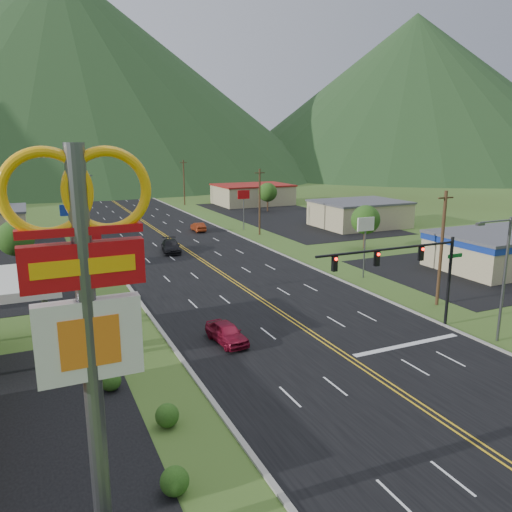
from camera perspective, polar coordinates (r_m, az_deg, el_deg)
name	(u,v)px	position (r m, az deg, el deg)	size (l,w,h in m)	color
ground	(502,461)	(26.67, 26.32, -20.23)	(500.00, 500.00, 0.00)	#3A4E1C
road	(502,461)	(26.67, 26.32, -20.23)	(20.00, 460.00, 0.04)	black
pylon_sign	(86,300)	(16.16, -18.84, -4.76)	(4.32, 0.60, 14.00)	#59595E
traffic_signal	(410,264)	(37.95, 17.14, -0.85)	(13.10, 0.43, 7.00)	black
streetlight_east	(502,272)	(38.66, 26.29, -1.61)	(3.28, 0.25, 9.00)	#59595E
streetlight_west	(75,199)	(84.12, -19.99, 6.18)	(3.28, 0.25, 9.00)	#59595E
building_east_near	(504,248)	(62.82, 26.49, 0.82)	(15.40, 10.40, 4.10)	tan
building_east_mid	(359,214)	(85.73, 11.74, 4.77)	(14.40, 11.40, 4.30)	tan
building_east_far	(253,194)	(113.90, -0.40, 7.07)	(16.40, 12.40, 4.50)	tan
pole_sign_west_a	(90,250)	(44.52, -18.46, 0.68)	(2.00, 0.18, 6.40)	#59595E
pole_sign_west_b	(69,215)	(66.15, -20.62, 4.37)	(2.00, 0.18, 6.40)	#59595E
pole_sign_east_a	(365,230)	(52.67, 12.41, 2.88)	(2.00, 0.18, 6.40)	#59595E
pole_sign_east_b	(244,199)	(80.29, -1.42, 6.57)	(2.00, 0.18, 6.40)	#59595E
tree_west_a	(16,238)	(59.29, -25.79, 1.84)	(3.84, 3.84, 5.82)	#382314
tree_east_a	(366,220)	(67.66, 12.41, 4.07)	(3.84, 3.84, 5.82)	#382314
tree_east_b	(268,192)	(102.07, 1.34, 7.29)	(3.84, 3.84, 5.82)	#382314
utility_pole_a	(441,248)	(45.57, 20.43, 0.90)	(1.60, 0.28, 10.00)	#382314
utility_pole_b	(260,201)	(75.95, 0.42, 6.27)	(1.60, 0.28, 10.00)	#382314
utility_pole_c	(184,182)	(113.31, -8.23, 8.36)	(1.60, 0.28, 10.00)	#382314
utility_pole_d	(145,172)	(152.02, -12.57, 9.34)	(1.60, 0.28, 10.00)	#382314
mountain_n	(64,71)	(235.83, -21.10, 19.11)	(220.00, 220.00, 85.00)	#1F3F1C
mountain_ne	(412,95)	(252.95, 17.45, 17.19)	(180.00, 180.00, 70.00)	#1F3F1C
car_red_near	(227,333)	(35.84, -3.37, -8.80)	(1.74, 4.32, 1.47)	maroon
car_dark_mid	(171,246)	(65.16, -9.69, 1.08)	(2.20, 5.42, 1.57)	black
car_red_far	(198,227)	(79.81, -6.61, 3.30)	(1.48, 4.24, 1.40)	maroon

